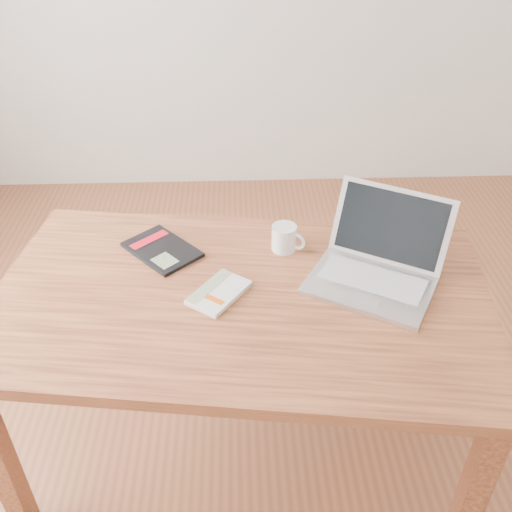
{
  "coord_description": "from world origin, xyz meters",
  "views": [
    {
      "loc": [
        -0.16,
        -1.51,
        1.86
      ],
      "look_at": [
        -0.11,
        -0.09,
        0.85
      ],
      "focal_mm": 40.0,
      "sensor_mm": 36.0,
      "label": 1
    }
  ],
  "objects_px": {
    "black_guidebook": "(162,250)",
    "laptop": "(377,264)",
    "coffee_mug": "(285,238)",
    "desk": "(241,316)",
    "white_guidebook": "(219,293)"
  },
  "relations": [
    {
      "from": "black_guidebook",
      "to": "laptop",
      "type": "xyz_separation_m",
      "value": [
        0.69,
        -0.17,
        0.05
      ]
    },
    {
      "from": "black_guidebook",
      "to": "laptop",
      "type": "distance_m",
      "value": 0.72
    },
    {
      "from": "laptop",
      "to": "coffee_mug",
      "type": "xyz_separation_m",
      "value": [
        -0.28,
        0.17,
        -0.01
      ]
    },
    {
      "from": "desk",
      "to": "black_guidebook",
      "type": "distance_m",
      "value": 0.37
    },
    {
      "from": "white_guidebook",
      "to": "laptop",
      "type": "distance_m",
      "value": 0.5
    },
    {
      "from": "desk",
      "to": "laptop",
      "type": "xyz_separation_m",
      "value": [
        0.43,
        0.07,
        0.14
      ]
    },
    {
      "from": "white_guidebook",
      "to": "laptop",
      "type": "height_order",
      "value": "laptop"
    },
    {
      "from": "desk",
      "to": "coffee_mug",
      "type": "bearing_deg",
      "value": 64.62
    },
    {
      "from": "laptop",
      "to": "coffee_mug",
      "type": "distance_m",
      "value": 0.32
    },
    {
      "from": "desk",
      "to": "white_guidebook",
      "type": "xyz_separation_m",
      "value": [
        -0.07,
        -0.0,
        0.1
      ]
    },
    {
      "from": "desk",
      "to": "laptop",
      "type": "bearing_deg",
      "value": 16.55
    },
    {
      "from": "black_guidebook",
      "to": "coffee_mug",
      "type": "xyz_separation_m",
      "value": [
        0.42,
        -0.0,
        0.04
      ]
    },
    {
      "from": "desk",
      "to": "white_guidebook",
      "type": "relative_size",
      "value": 7.19
    },
    {
      "from": "laptop",
      "to": "coffee_mug",
      "type": "relative_size",
      "value": 4.43
    },
    {
      "from": "black_guidebook",
      "to": "white_guidebook",
      "type": "bearing_deg",
      "value": -92.98
    }
  ]
}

